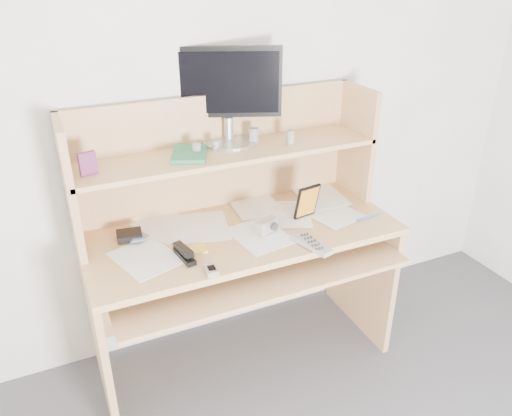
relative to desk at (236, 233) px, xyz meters
name	(u,v)px	position (x,y,z in m)	size (l,w,h in m)	color
back_wall	(214,104)	(0.00, 0.24, 0.56)	(3.60, 0.04, 2.50)	white
desk	(236,233)	(0.00, 0.00, 0.00)	(1.40, 0.70, 1.30)	tan
paper_clutter	(242,229)	(0.00, -0.08, 0.06)	(1.32, 0.54, 0.01)	white
keyboard	(248,258)	(-0.01, -0.18, -0.03)	(0.40, 0.15, 0.03)	black
tv_remote	(312,244)	(0.21, -0.34, 0.07)	(0.06, 0.20, 0.02)	#989893
flip_phone	(211,268)	(-0.24, -0.34, 0.07)	(0.05, 0.09, 0.02)	silver
stapler	(184,253)	(-0.31, -0.20, 0.08)	(0.04, 0.14, 0.04)	black
wallet	(129,235)	(-0.48, 0.05, 0.08)	(0.11, 0.09, 0.03)	black
sticky_note_pad	(198,249)	(-0.24, -0.16, 0.06)	(0.07, 0.07, 0.01)	#FFF443
digital_camera	(267,226)	(0.09, -0.15, 0.09)	(0.10, 0.04, 0.06)	#B0AFB2
game_case	(307,202)	(0.32, -0.10, 0.14)	(0.12, 0.01, 0.17)	black
blue_pen	(368,217)	(0.58, -0.23, 0.07)	(0.01, 0.01, 0.14)	blue
card_box	(88,164)	(-0.60, 0.03, 0.43)	(0.07, 0.02, 0.10)	#A21520
shelf_book	(189,154)	(-0.18, 0.07, 0.40)	(0.14, 0.20, 0.02)	#348356
chip_stack_a	(196,149)	(-0.15, 0.07, 0.41)	(0.04, 0.04, 0.05)	black
chip_stack_b	(253,136)	(0.14, 0.10, 0.42)	(0.05, 0.05, 0.07)	white
chip_stack_c	(216,145)	(-0.05, 0.09, 0.41)	(0.04, 0.04, 0.05)	black
chip_stack_d	(290,137)	(0.29, 0.03, 0.42)	(0.04, 0.04, 0.07)	white
monitor	(227,93)	(0.04, 0.18, 0.62)	(0.47, 0.26, 0.43)	#AEAEB3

